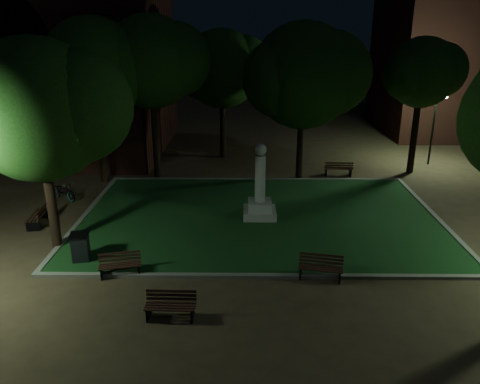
{
  "coord_description": "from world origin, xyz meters",
  "views": [
    {
      "loc": [
        -0.65,
        -16.7,
        7.91
      ],
      "look_at": [
        -0.84,
        1.0,
        1.54
      ],
      "focal_mm": 35.0,
      "sensor_mm": 36.0,
      "label": 1
    }
  ],
  "objects_px": {
    "bench_far_side": "(338,169)",
    "bicycle": "(63,191)",
    "monument": "(260,197)",
    "bench_left_side": "(39,216)",
    "bench_near_left": "(171,306)",
    "trash_bin": "(81,248)",
    "bench_near_right": "(320,268)",
    "bench_west_near": "(120,265)"
  },
  "relations": [
    {
      "from": "bench_left_side",
      "to": "trash_bin",
      "type": "xyz_separation_m",
      "value": [
        2.81,
        -3.2,
        0.14
      ]
    },
    {
      "from": "bench_far_side",
      "to": "bench_near_left",
      "type": "bearing_deg",
      "value": 64.04
    },
    {
      "from": "bench_far_side",
      "to": "bicycle",
      "type": "height_order",
      "value": "bicycle"
    },
    {
      "from": "bench_left_side",
      "to": "trash_bin",
      "type": "relative_size",
      "value": 1.52
    },
    {
      "from": "bench_near_left",
      "to": "trash_bin",
      "type": "distance_m",
      "value": 4.93
    },
    {
      "from": "bicycle",
      "to": "bench_near_left",
      "type": "bearing_deg",
      "value": -112.04
    },
    {
      "from": "bench_near_left",
      "to": "bench_far_side",
      "type": "distance_m",
      "value": 15.17
    },
    {
      "from": "bench_west_near",
      "to": "monument",
      "type": "bearing_deg",
      "value": 33.01
    },
    {
      "from": "bench_west_near",
      "to": "bench_near_left",
      "type": "bearing_deg",
      "value": -62.43
    },
    {
      "from": "bench_west_near",
      "to": "trash_bin",
      "type": "distance_m",
      "value": 1.85
    },
    {
      "from": "monument",
      "to": "bench_west_near",
      "type": "distance_m",
      "value": 6.91
    },
    {
      "from": "bench_near_left",
      "to": "bench_near_right",
      "type": "distance_m",
      "value": 5.12
    },
    {
      "from": "bench_west_near",
      "to": "bench_far_side",
      "type": "height_order",
      "value": "bench_far_side"
    },
    {
      "from": "monument",
      "to": "bench_near_left",
      "type": "relative_size",
      "value": 2.2
    },
    {
      "from": "bench_far_side",
      "to": "bench_west_near",
      "type": "bearing_deg",
      "value": 52.19
    },
    {
      "from": "bench_near_right",
      "to": "bench_west_near",
      "type": "bearing_deg",
      "value": -169.55
    },
    {
      "from": "monument",
      "to": "bench_near_right",
      "type": "distance_m",
      "value": 5.44
    },
    {
      "from": "bench_near_left",
      "to": "bench_left_side",
      "type": "bearing_deg",
      "value": 136.14
    },
    {
      "from": "monument",
      "to": "bench_left_side",
      "type": "height_order",
      "value": "monument"
    },
    {
      "from": "bench_left_side",
      "to": "bicycle",
      "type": "relative_size",
      "value": 0.97
    },
    {
      "from": "monument",
      "to": "bench_left_side",
      "type": "distance_m",
      "value": 9.26
    },
    {
      "from": "bench_west_near",
      "to": "bicycle",
      "type": "xyz_separation_m",
      "value": [
        -4.5,
        7.07,
        0.08
      ]
    },
    {
      "from": "bench_near_right",
      "to": "bench_far_side",
      "type": "relative_size",
      "value": 0.98
    },
    {
      "from": "monument",
      "to": "bench_near_right",
      "type": "bearing_deg",
      "value": -69.98
    },
    {
      "from": "bench_near_left",
      "to": "bicycle",
      "type": "bearing_deg",
      "value": 126.0
    },
    {
      "from": "bench_left_side",
      "to": "bicycle",
      "type": "distance_m",
      "value": 2.96
    },
    {
      "from": "bench_far_side",
      "to": "trash_bin",
      "type": "relative_size",
      "value": 1.45
    },
    {
      "from": "bench_near_right",
      "to": "bench_west_near",
      "type": "height_order",
      "value": "bench_near_right"
    },
    {
      "from": "bicycle",
      "to": "trash_bin",
      "type": "bearing_deg",
      "value": -121.53
    },
    {
      "from": "bench_far_side",
      "to": "bench_left_side",
      "type": "bearing_deg",
      "value": 29.01
    },
    {
      "from": "bench_left_side",
      "to": "bench_near_right",
      "type": "bearing_deg",
      "value": 62.98
    },
    {
      "from": "monument",
      "to": "trash_bin",
      "type": "xyz_separation_m",
      "value": [
        -6.39,
        -4.03,
        -0.42
      ]
    },
    {
      "from": "monument",
      "to": "bench_far_side",
      "type": "xyz_separation_m",
      "value": [
        4.51,
        5.98,
        -0.56
      ]
    },
    {
      "from": "bench_near_left",
      "to": "trash_bin",
      "type": "height_order",
      "value": "trash_bin"
    },
    {
      "from": "bench_near_right",
      "to": "bench_far_side",
      "type": "distance_m",
      "value": 11.38
    },
    {
      "from": "bench_west_near",
      "to": "bicycle",
      "type": "height_order",
      "value": "bicycle"
    },
    {
      "from": "bench_near_left",
      "to": "bench_near_right",
      "type": "xyz_separation_m",
      "value": [
        4.59,
        2.26,
        0.0
      ]
    },
    {
      "from": "bench_near_right",
      "to": "bicycle",
      "type": "xyz_separation_m",
      "value": [
        -11.14,
        7.2,
        0.07
      ]
    },
    {
      "from": "monument",
      "to": "bench_west_near",
      "type": "relative_size",
      "value": 2.21
    },
    {
      "from": "bench_west_near",
      "to": "bench_far_side",
      "type": "bearing_deg",
      "value": 36.69
    },
    {
      "from": "bench_left_side",
      "to": "bench_far_side",
      "type": "bearing_deg",
      "value": 110.42
    },
    {
      "from": "bench_near_left",
      "to": "bench_near_right",
      "type": "relative_size",
      "value": 0.96
    }
  ]
}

